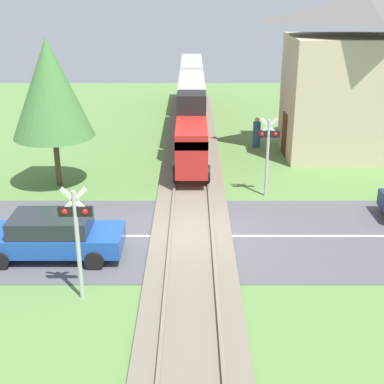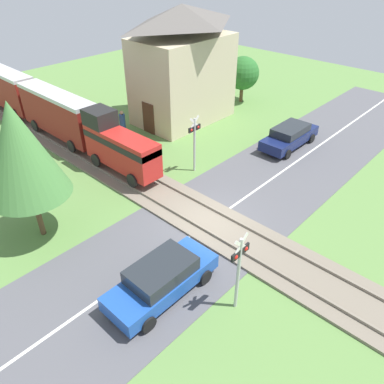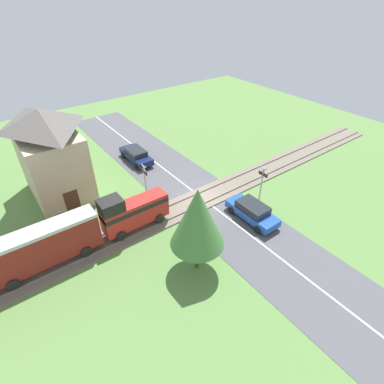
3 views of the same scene
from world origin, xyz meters
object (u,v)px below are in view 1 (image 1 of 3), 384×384
object	(u,v)px
crossing_signal_west_approach	(77,229)
crossing_signal_east_approach	(269,146)
train	(192,100)
car_near_crossing	(53,235)
pedestrian_by_station	(257,133)
station_building	(357,80)

from	to	relation	value
crossing_signal_west_approach	crossing_signal_east_approach	distance (m)	9.76
train	crossing_signal_east_approach	distance (m)	10.58
car_near_crossing	pedestrian_by_station	bearing A→B (deg)	57.31
train	pedestrian_by_station	size ratio (longest dim) A/B	12.42
car_near_crossing	station_building	xyz separation A→B (m)	(12.46, 10.98, 3.00)
car_near_crossing	crossing_signal_west_approach	bearing A→B (deg)	-60.15
pedestrian_by_station	car_near_crossing	bearing A→B (deg)	-122.69
crossing_signal_west_approach	pedestrian_by_station	xyz separation A→B (m)	(6.50, 14.61, -1.38)
station_building	crossing_signal_west_approach	bearing A→B (deg)	-129.73
car_near_crossing	station_building	bearing A→B (deg)	41.39
crossing_signal_east_approach	car_near_crossing	bearing A→B (deg)	-144.84
train	crossing_signal_east_approach	bearing A→B (deg)	-73.26
car_near_crossing	station_building	size ratio (longest dim) A/B	0.58
pedestrian_by_station	station_building	bearing A→B (deg)	-15.33
crossing_signal_west_approach	station_building	size ratio (longest dim) A/B	0.43
crossing_signal_east_approach	pedestrian_by_station	bearing A→B (deg)	86.71
train	car_near_crossing	bearing A→B (deg)	-105.99
car_near_crossing	crossing_signal_east_approach	distance (m)	9.22
pedestrian_by_station	crossing_signal_west_approach	bearing A→B (deg)	-113.97
station_building	crossing_signal_east_approach	bearing A→B (deg)	-131.12
train	crossing_signal_west_approach	distance (m)	18.02
train	station_building	world-z (taller)	station_building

